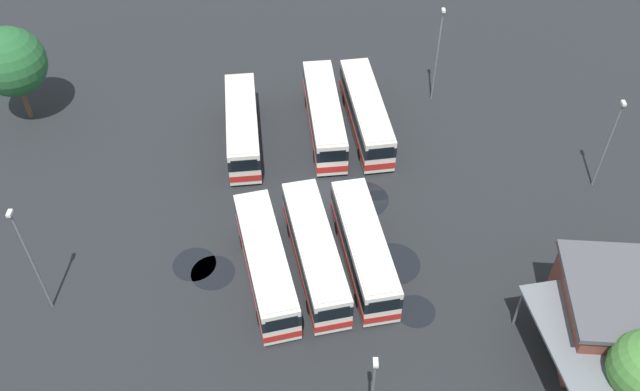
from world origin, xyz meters
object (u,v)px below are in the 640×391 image
Objects in this scene: bus_row0_slot3 at (366,113)px; lamp_post_near_entrance at (31,258)px; bus_row1_slot0 at (266,263)px; lamp_post_by_building at (438,52)px; maintenance_shelter at (584,337)px; bus_row0_slot2 at (324,115)px; depot_building at (632,317)px; lamp_post_far_corner at (609,142)px; tree_northwest at (11,62)px; bus_row0_slot0 at (243,126)px; bus_row1_slot2 at (364,248)px; bus_row1_slot1 at (315,252)px.

lamp_post_near_entrance is at bearing -49.17° from bus_row0_slot3.
bus_row1_slot0 is 25.89m from lamp_post_by_building.
bus_row1_slot0 is 1.26× the size of maintenance_shelter.
depot_building is at bearing 42.38° from bus_row0_slot2.
bus_row0_slot2 is 1.00× the size of bus_row0_slot3.
tree_northwest is (-8.52, -48.72, 1.24)m from lamp_post_far_corner.
bus_row0_slot0 is 10.83m from bus_row0_slot3.
lamp_post_far_corner is at bearing 80.08° from tree_northwest.
bus_row1_slot1 is at bearing -83.17° from bus_row1_slot2.
lamp_post_by_building is (-21.50, 14.05, 3.24)m from bus_row1_slot0.
maintenance_shelter reaches higher than bus_row1_slot2.
bus_row0_slot3 is at bearing -153.06° from maintenance_shelter.
bus_row0_slot2 is 23.15m from lamp_post_far_corner.
lamp_post_far_corner reaches higher than depot_building.
bus_row1_slot1 is 31.71m from tree_northwest.
bus_row0_slot0 is 20.46m from tree_northwest.
bus_row0_slot2 is at bearing -137.62° from depot_building.
tree_northwest is at bearing -129.20° from bus_row1_slot0.
bus_row0_slot3 and bus_row1_slot1 have the same top height.
bus_row1_slot1 is 24.47m from lamp_post_far_corner.
maintenance_shelter reaches higher than bus_row0_slot0.
bus_row0_slot0 is 1.00× the size of bus_row1_slot2.
depot_building reaches higher than bus_row1_slot2.
lamp_post_near_entrance is (2.47, -14.80, 3.32)m from bus_row1_slot0.
bus_row1_slot0 is (16.61, -4.02, -0.00)m from bus_row0_slot2.
lamp_post_near_entrance reaches higher than bus_row0_slot3.
tree_northwest reaches higher than bus_row0_slot0.
lamp_post_near_entrance reaches higher than bus_row1_slot1.
bus_row0_slot0 is at bearing -143.87° from bus_row1_slot2.
tree_northwest reaches higher than bus_row0_slot2.
bus_row0_slot3 is 19.82m from lamp_post_far_corner.
bus_row1_slot2 is at bearing -19.52° from lamp_post_by_building.
bus_row0_slot0 and bus_row1_slot0 have the same top height.
bus_row0_slot3 is 18.62m from bus_row1_slot0.
maintenance_shelter is 18.18m from lamp_post_far_corner.
tree_northwest is at bearing -92.92° from bus_row0_slot3.
bus_row1_slot1 is at bearing 100.80° from lamp_post_near_entrance.
bus_row1_slot0 is 29.57m from tree_northwest.
tree_northwest reaches higher than bus_row1_slot2.
lamp_post_near_entrance is at bearing -50.28° from lamp_post_by_building.
tree_northwest is (-3.54, -19.74, 4.04)m from bus_row0_slot0.
lamp_post_far_corner reaches higher than bus_row1_slot0.
bus_row1_slot2 is 22.33m from lamp_post_near_entrance.
bus_row0_slot0 is 15.36m from bus_row1_slot1.
lamp_post_near_entrance is 22.43m from tree_northwest.
lamp_post_far_corner is (4.99, 28.98, 2.79)m from bus_row0_slot0.
bus_row1_slot0 is at bearing -73.68° from bus_row1_slot1.
bus_row0_slot3 is at bearing -143.82° from depot_building.
bus_row0_slot3 is 1.47× the size of lamp_post_far_corner.
maintenance_shelter is at bearing 11.60° from lamp_post_by_building.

